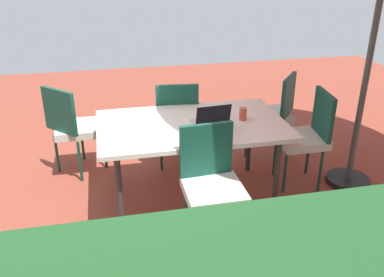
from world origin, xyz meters
TOP-DOWN VIEW (x-y plane):
  - ground_plane at (0.00, 0.00)m, footprint 10.00×10.00m
  - dining_table at (0.00, 0.00)m, footprint 1.72×1.05m
  - chair_southeast at (1.11, -0.74)m, footprint 0.59×0.59m
  - chair_west at (-1.17, -0.01)m, footprint 0.49×0.48m
  - chair_north at (-0.01, 0.68)m, footprint 0.46×0.47m
  - chair_south at (0.02, -0.68)m, footprint 0.47×0.48m
  - chair_southwest at (-1.10, -0.67)m, footprint 0.58×0.58m
  - laptop at (-0.16, 0.08)m, footprint 0.34×0.27m
  - cup at (-0.48, 0.02)m, footprint 0.07×0.07m

SIDE VIEW (x-z plane):
  - ground_plane at x=0.00m, z-range -0.02..0.00m
  - chair_southeast at x=1.11m, z-range 0.06..1.04m
  - chair_west at x=-1.17m, z-range 0.06..1.04m
  - chair_north at x=-0.01m, z-range 0.06..1.04m
  - chair_south at x=0.02m, z-range 0.06..1.04m
  - chair_southwest at x=-1.10m, z-range 0.06..1.04m
  - dining_table at x=0.00m, z-range 0.33..1.10m
  - laptop at x=-0.16m, z-range 0.71..0.93m
  - cup at x=-0.48m, z-range 0.77..0.89m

